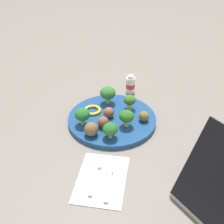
# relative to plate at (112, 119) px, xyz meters

# --- Properties ---
(ground_plane) EXTENTS (4.00, 4.00, 0.00)m
(ground_plane) POSITION_rel_plate_xyz_m (0.00, 0.00, -0.01)
(ground_plane) COLOR slate
(plate) EXTENTS (0.28, 0.28, 0.02)m
(plate) POSITION_rel_plate_xyz_m (0.00, 0.00, 0.00)
(plate) COLOR navy
(plate) RESTS_ON ground_plane
(broccoli_floret_mid_left) EXTENTS (0.04, 0.04, 0.05)m
(broccoli_floret_mid_left) POSITION_rel_plate_xyz_m (-0.10, -0.01, 0.04)
(broccoli_floret_mid_left) COLOR #A1BB7B
(broccoli_floret_mid_left) RESTS_ON plate
(broccoli_floret_back_right) EXTENTS (0.05, 0.05, 0.05)m
(broccoli_floret_back_right) POSITION_rel_plate_xyz_m (-0.05, 0.08, 0.04)
(broccoli_floret_back_right) COLOR #8FCC73
(broccoli_floret_back_right) RESTS_ON plate
(broccoli_floret_mid_right) EXTENTS (0.05, 0.05, 0.06)m
(broccoli_floret_mid_right) POSITION_rel_plate_xyz_m (0.08, 0.03, 0.05)
(broccoli_floret_mid_right) COLOR #95C266
(broccoli_floret_mid_right) RESTS_ON plate
(broccoli_floret_back_left) EXTENTS (0.04, 0.04, 0.05)m
(broccoli_floret_back_left) POSITION_rel_plate_xyz_m (-0.04, -0.05, 0.04)
(broccoli_floret_back_left) COLOR #9BC87A
(broccoli_floret_back_left) RESTS_ON plate
(broccoli_floret_front_right) EXTENTS (0.04, 0.04, 0.05)m
(broccoli_floret_front_right) POSITION_rel_plate_xyz_m (0.06, -0.05, 0.04)
(broccoli_floret_front_right) COLOR #9DCA7A
(broccoli_floret_front_right) RESTS_ON plate
(meatball_back_right) EXTENTS (0.03, 0.03, 0.03)m
(meatball_back_right) POSITION_rel_plate_xyz_m (-0.00, -0.10, 0.02)
(meatball_back_right) COLOR brown
(meatball_back_right) RESTS_ON plate
(meatball_front_left) EXTENTS (0.03, 0.03, 0.03)m
(meatball_front_left) POSITION_rel_plate_xyz_m (0.00, 0.01, 0.03)
(meatball_front_left) COLOR brown
(meatball_front_left) RESTS_ON plate
(meatball_mid_left) EXTENTS (0.04, 0.04, 0.04)m
(meatball_mid_left) POSITION_rel_plate_xyz_m (-0.10, 0.04, 0.03)
(meatball_mid_left) COLOR brown
(meatball_mid_left) RESTS_ON plate
(meatball_near_rim) EXTENTS (0.03, 0.03, 0.03)m
(meatball_near_rim) POSITION_rel_plate_xyz_m (-0.05, 0.02, 0.03)
(meatball_near_rim) COLOR brown
(meatball_near_rim) RESTS_ON plate
(pepper_ring_near_rim) EXTENTS (0.08, 0.08, 0.01)m
(pepper_ring_near_rim) POSITION_rel_plate_xyz_m (0.02, 0.07, 0.01)
(pepper_ring_near_rim) COLOR yellow
(pepper_ring_near_rim) RESTS_ON plate
(napkin) EXTENTS (0.17, 0.12, 0.01)m
(napkin) POSITION_rel_plate_xyz_m (-0.25, -0.02, -0.01)
(napkin) COLOR white
(napkin) RESTS_ON ground_plane
(fork) EXTENTS (0.12, 0.03, 0.01)m
(fork) POSITION_rel_plate_xyz_m (-0.24, -0.00, -0.00)
(fork) COLOR silver
(fork) RESTS_ON napkin
(knife) EXTENTS (0.15, 0.03, 0.01)m
(knife) POSITION_rel_plate_xyz_m (-0.24, -0.04, -0.00)
(knife) COLOR silver
(knife) RESTS_ON napkin
(yogurt_bottle) EXTENTS (0.03, 0.03, 0.07)m
(yogurt_bottle) POSITION_rel_plate_xyz_m (0.20, -0.03, 0.02)
(yogurt_bottle) COLOR white
(yogurt_bottle) RESTS_ON ground_plane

